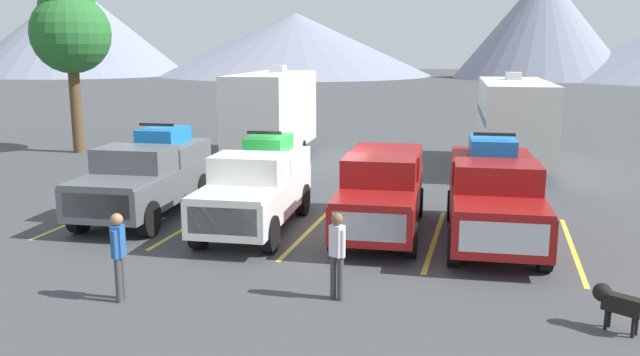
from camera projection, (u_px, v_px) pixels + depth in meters
ground_plane at (319, 221)px, 18.27m from camera, size 240.00×240.00×0.00m
pickup_truck_a at (147, 175)px, 18.71m from camera, size 2.54×5.51×2.56m
pickup_truck_b at (257, 186)px, 17.36m from camera, size 2.36×5.44×2.50m
pickup_truck_c at (382, 190)px, 17.11m from camera, size 2.37×5.66×2.08m
pickup_truck_d at (494, 194)px, 16.29m from camera, size 2.54×5.83×2.60m
lot_stripe_a at (93, 214)px, 19.06m from camera, size 0.12×5.50×0.01m
lot_stripe_b at (197, 221)px, 18.24m from camera, size 0.12×5.50×0.01m
lot_stripe_c at (310, 229)px, 17.42m from camera, size 0.12×5.50×0.01m
lot_stripe_d at (435, 239)px, 16.60m from camera, size 0.12×5.50×0.01m
lot_stripe_e at (573, 249)px, 15.78m from camera, size 0.12×5.50×0.01m
camper_trailer_a at (272, 111)px, 27.67m from camera, size 2.82×8.03×3.95m
camper_trailer_b at (513, 119)px, 25.68m from camera, size 2.94×8.67×3.73m
person_a at (119, 251)px, 12.40m from camera, size 0.24×0.38×1.72m
person_b at (337, 250)px, 12.47m from camera, size 0.34×0.29×1.71m
dog at (614, 300)px, 11.19m from camera, size 0.85×0.61×0.78m
tree_a at (70, 28)px, 28.95m from camera, size 3.49×3.49×7.74m
mountain_ridge at (490, 32)px, 96.91m from camera, size 149.86×46.90×16.40m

